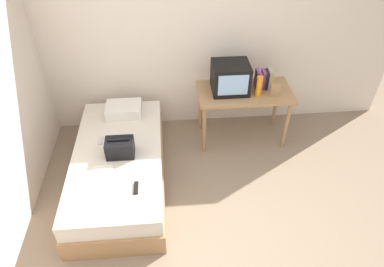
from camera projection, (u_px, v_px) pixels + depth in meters
The scene contains 13 objects.
ground_plane at pixel (216, 234), 3.55m from camera, with size 8.00×8.00×0.00m, color #84705B.
wall_back at pixel (198, 33), 4.25m from camera, with size 5.20×0.10×2.60m, color beige.
bed at pixel (120, 167), 3.96m from camera, with size 1.00×2.00×0.47m.
desk at pixel (244, 97), 4.32m from camera, with size 1.16×0.60×0.74m.
tv at pixel (230, 78), 4.15m from camera, with size 0.44×0.39×0.36m.
water_bottle at pixel (259, 86), 4.10m from camera, with size 0.08×0.08×0.25m, color orange.
book_row at pixel (264, 79), 4.25m from camera, with size 0.21×0.17×0.25m.
picture_frame at pixel (275, 90), 4.10m from camera, with size 0.11×0.02×0.18m, color #9E754C.
pillow at pixel (124, 110), 4.31m from camera, with size 0.44×0.31×0.14m, color silver.
handbag at pixel (120, 148), 3.72m from camera, with size 0.30×0.20×0.23m.
magazine at pixel (102, 175), 3.54m from camera, with size 0.21×0.29×0.01m, color white.
remote_dark at pixel (136, 188), 3.40m from camera, with size 0.04×0.16×0.02m, color black.
remote_silver at pixel (100, 140), 3.95m from camera, with size 0.04×0.14×0.02m, color #B7B7BC.
Camera 1 is at (-0.42, -2.04, 3.06)m, focal length 32.36 mm.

